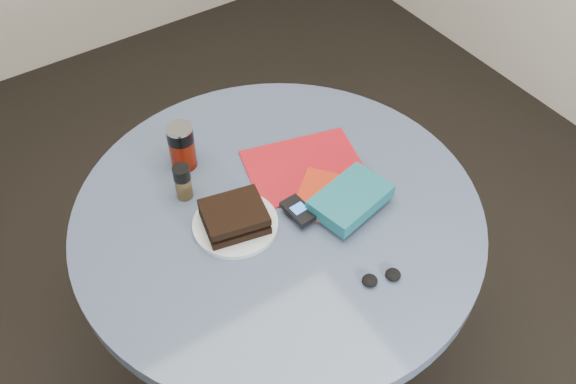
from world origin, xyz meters
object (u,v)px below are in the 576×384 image
pepper_grinder (183,182)px  novel (350,199)px  plate (235,224)px  magazine (304,167)px  soda_can (182,146)px  red_book (320,195)px  mp3_player (299,210)px  headphones (381,278)px  table (278,252)px  sandwich (234,217)px

pepper_grinder → novel: pepper_grinder is taller
plate → magazine: (0.25, 0.07, -0.00)m
soda_can → red_book: bearing=-52.9°
mp3_player → headphones: (0.05, -0.25, -0.02)m
soda_can → novel: (0.26, -0.36, -0.03)m
soda_can → mp3_player: 0.35m
table → headphones: 0.35m
plate → novel: size_ratio=1.08×
plate → novel: bearing=-22.8°
soda_can → magazine: (0.25, -0.18, -0.06)m
pepper_grinder → headphones: bearing=-62.6°
red_book → mp3_player: size_ratio=1.75×
red_book → sandwich: bearing=131.3°
pepper_grinder → novel: size_ratio=0.51×
sandwich → pepper_grinder: pepper_grinder is taller
plate → novel: 0.28m
magazine → red_book: size_ratio=1.83×
novel → sandwich: bearing=145.6°
novel → mp3_player: 0.13m
sandwich → red_book: bearing=-9.7°
mp3_player → plate: bearing=156.0°
plate → pepper_grinder: (-0.05, 0.15, 0.04)m
sandwich → magazine: bearing=16.0°
plate → red_book: 0.22m
sandwich → red_book: size_ratio=1.04×
pepper_grinder → mp3_player: (0.19, -0.21, -0.02)m
table → plate: 0.20m
pepper_grinder → sandwich: bearing=-71.6°
sandwich → soda_can: 0.26m
plate → sandwich: bearing=-129.2°
table → novel: bearing=-31.7°
headphones → table: bearing=104.9°
headphones → novel: bearing=71.3°
novel → mp3_player: (-0.12, 0.05, -0.01)m
soda_can → red_book: 0.37m
sandwich → novel: 0.28m
red_book → soda_can: bearing=88.1°
table → sandwich: size_ratio=6.03×
pepper_grinder → table: bearing=-46.1°
table → sandwich: 0.23m
sandwich → red_book: sandwich is taller
red_book → novel: 0.08m
table → soda_can: (-0.11, 0.27, 0.23)m
red_book → mp3_player: 0.08m
novel → magazine: bearing=81.1°
pepper_grinder → red_book: bearing=-35.5°
plate → soda_can: (-0.00, 0.25, 0.06)m
magazine → red_book: (-0.03, -0.11, 0.01)m
table → pepper_grinder: size_ratio=10.35×
table → magazine: magazine is taller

